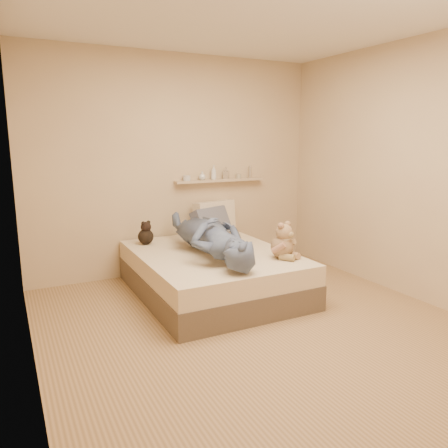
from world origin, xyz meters
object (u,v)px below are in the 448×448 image
game_console (242,248)px  pillow_cream (215,217)px  bed (212,273)px  dark_plush (146,234)px  teddy_bear (283,243)px  pillow_grey (211,222)px  wall_shelf (220,180)px  person (211,235)px

game_console → pillow_cream: (0.36, 1.34, 0.05)m
bed → dark_plush: (-0.52, 0.64, 0.34)m
game_console → dark_plush: bearing=116.9°
teddy_bear → pillow_grey: size_ratio=0.75×
game_console → wall_shelf: size_ratio=0.15×
person → pillow_cream: bearing=-112.5°
dark_plush → person: bearing=-57.1°
dark_plush → person: (0.47, -0.72, 0.08)m
teddy_bear → pillow_cream: 1.37m
teddy_bear → wall_shelf: size_ratio=0.31×
game_console → pillow_cream: bearing=74.9°
pillow_grey → bed: bearing=-115.1°
pillow_cream → pillow_grey: 0.18m
game_console → wall_shelf: 1.58m
dark_plush → pillow_cream: (0.95, 0.19, 0.08)m
pillow_cream → person: 1.03m
game_console → pillow_grey: 1.23m
game_console → person: (-0.12, 0.43, 0.05)m
pillow_grey → person: (-0.37, -0.77, 0.03)m
person → teddy_bear: bearing=147.3°
game_console → teddy_bear: teddy_bear is taller
bed → wall_shelf: size_ratio=1.58×
pillow_cream → bed: bearing=-117.5°
teddy_bear → person: 0.74m
pillow_grey → pillow_cream: bearing=52.0°
teddy_bear → bed: bearing=135.0°
game_console → teddy_bear: 0.46m
dark_plush → wall_shelf: 1.22m
dark_plush → pillow_grey: bearing=3.1°
bed → teddy_bear: (0.53, -0.53, 0.38)m
game_console → dark_plush: dark_plush is taller
person → bed: bearing=-116.0°
game_console → teddy_bear: size_ratio=0.48×
pillow_cream → wall_shelf: (0.12, 0.08, 0.45)m
game_console → person: bearing=105.1°
bed → person: bearing=-121.4°
teddy_bear → person: bearing=141.9°
game_console → person: person is taller
pillow_cream → pillow_grey: bearing=-128.0°
bed → teddy_bear: teddy_bear is taller
pillow_cream → wall_shelf: 0.47m
bed → pillow_cream: pillow_cream is taller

